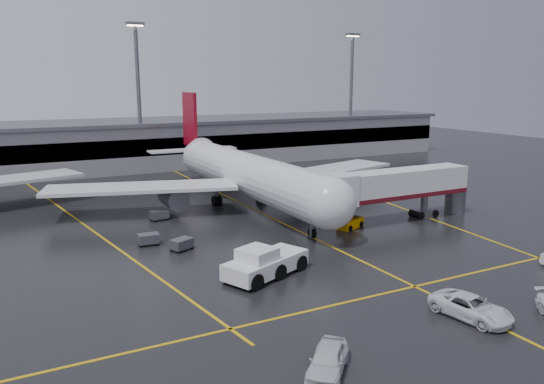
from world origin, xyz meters
TOP-DOWN VIEW (x-y plane):
  - ground at (0.00, 0.00)m, footprint 220.00×220.00m
  - apron_line_centre at (0.00, 0.00)m, footprint 0.25×90.00m
  - apron_line_stop at (0.00, -22.00)m, footprint 60.00×0.25m
  - apron_line_left at (-20.00, 10.00)m, footprint 9.99×69.35m
  - apron_line_right at (18.00, 10.00)m, footprint 7.57×69.64m
  - terminal at (0.00, 47.93)m, footprint 122.00×19.00m
  - light_mast_mid at (-5.00, 42.00)m, footprint 3.00×1.20m
  - light_mast_right at (40.00, 42.00)m, footprint 3.00×1.20m
  - main_airliner at (0.00, 9.70)m, footprint 48.80×45.60m
  - jet_bridge at (11.87, -6.00)m, footprint 19.90×3.40m
  - pushback_tractor at (-9.35, -14.65)m, footprint 8.19×5.74m
  - belt_loader at (5.60, -5.84)m, footprint 3.63×2.56m
  - service_van_a at (-0.61, -27.99)m, footprint 3.39×5.90m
  - service_van_d at (-12.91, -29.28)m, footprint 4.50×4.56m
  - baggage_cart_a at (-13.11, -4.87)m, footprint 2.36×2.02m
  - baggage_cart_b at (-15.44, -1.81)m, footprint 2.08×1.43m
  - baggage_cart_c at (-11.87, 7.03)m, footprint 2.15×1.54m

SIDE VIEW (x-z plane):
  - ground at x=0.00m, z-range 0.00..0.00m
  - apron_line_centre at x=0.00m, z-range 0.00..0.02m
  - apron_line_stop at x=0.00m, z-range 0.00..0.02m
  - apron_line_left at x=-20.00m, z-range 0.00..0.02m
  - apron_line_right at x=18.00m, z-range 0.00..0.02m
  - belt_loader at x=5.60m, z-range -0.54..1.58m
  - baggage_cart_a at x=-13.11m, z-range 0.07..1.19m
  - baggage_cart_b at x=-15.44m, z-range 0.07..1.19m
  - baggage_cart_c at x=-11.87m, z-range 0.07..1.19m
  - service_van_a at x=-0.61m, z-range 0.00..1.55m
  - service_van_d at x=-12.91m, z-range 0.00..1.56m
  - pushback_tractor at x=-9.35m, z-range -0.28..2.44m
  - jet_bridge at x=11.87m, z-range 0.91..6.96m
  - main_airliner at x=0.00m, z-range -2.84..11.26m
  - terminal at x=0.00m, z-range 0.02..8.62m
  - light_mast_mid at x=-5.00m, z-range 1.75..27.20m
  - light_mast_right at x=40.00m, z-range 1.75..27.20m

